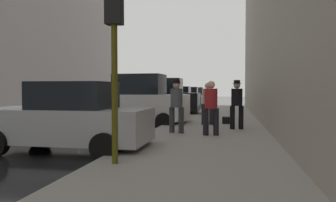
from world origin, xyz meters
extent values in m
plane|color=black|center=(0.00, 0.00, 0.00)|extent=(120.00, 120.00, 0.00)
cube|color=gray|center=(6.00, 0.00, 0.07)|extent=(4.00, 40.00, 0.15)
cube|color=#B7BABF|center=(2.60, -1.66, 0.69)|extent=(4.20, 1.84, 0.84)
cube|color=black|center=(2.80, -1.67, 1.44)|extent=(1.89, 1.57, 0.70)
cylinder|color=black|center=(1.24, -0.74, 0.32)|extent=(0.64, 0.22, 0.64)
cylinder|color=black|center=(3.97, -0.75, 0.32)|extent=(0.64, 0.22, 0.64)
cylinder|color=black|center=(3.96, -2.59, 0.32)|extent=(0.64, 0.22, 0.64)
cube|color=silver|center=(2.60, 4.52, 0.82)|extent=(4.66, 2.01, 1.10)
cube|color=black|center=(2.80, 4.51, 1.80)|extent=(2.13, 1.64, 0.90)
cylinder|color=black|center=(1.14, 5.49, 0.32)|extent=(0.65, 0.24, 0.64)
cylinder|color=black|center=(1.07, 3.66, 0.32)|extent=(0.65, 0.24, 0.64)
cylinder|color=black|center=(4.13, 5.38, 0.32)|extent=(0.65, 0.24, 0.64)
cylinder|color=black|center=(4.06, 3.55, 0.32)|extent=(0.65, 0.24, 0.64)
cube|color=black|center=(2.60, 9.99, 0.82)|extent=(4.60, 1.84, 1.10)
cube|color=black|center=(2.80, 9.99, 1.80)|extent=(2.07, 1.56, 0.90)
cylinder|color=black|center=(1.11, 10.91, 0.32)|extent=(0.64, 0.22, 0.64)
cylinder|color=black|center=(1.10, 9.07, 0.32)|extent=(0.64, 0.22, 0.64)
cylinder|color=black|center=(4.10, 10.91, 0.32)|extent=(0.64, 0.22, 0.64)
cylinder|color=black|center=(4.09, 9.07, 0.32)|extent=(0.64, 0.22, 0.64)
cube|color=slate|center=(2.60, 14.98, 0.69)|extent=(4.21, 1.85, 0.84)
cube|color=black|center=(2.80, 14.98, 1.44)|extent=(1.89, 1.57, 0.70)
cylinder|color=black|center=(1.24, 15.90, 0.32)|extent=(0.64, 0.22, 0.64)
cylinder|color=black|center=(1.23, 14.06, 0.32)|extent=(0.64, 0.22, 0.64)
cylinder|color=black|center=(3.97, 15.90, 0.32)|extent=(0.64, 0.22, 0.64)
cylinder|color=black|center=(3.96, 14.06, 0.32)|extent=(0.64, 0.22, 0.64)
cube|color=navy|center=(2.60, 20.86, 0.69)|extent=(4.25, 1.97, 0.84)
cube|color=black|center=(2.80, 20.87, 1.44)|extent=(1.94, 1.62, 0.70)
cylinder|color=black|center=(1.21, 21.74, 0.32)|extent=(0.65, 0.24, 0.64)
cylinder|color=black|center=(1.26, 19.90, 0.32)|extent=(0.65, 0.24, 0.64)
cylinder|color=black|center=(3.94, 21.82, 0.32)|extent=(0.65, 0.24, 0.64)
cylinder|color=black|center=(3.99, 19.98, 0.32)|extent=(0.65, 0.24, 0.64)
cube|color=#B2191E|center=(2.60, 26.97, 0.69)|extent=(4.24, 1.94, 0.84)
cube|color=black|center=(2.80, 26.98, 1.44)|extent=(1.93, 1.61, 0.70)
cylinder|color=black|center=(1.21, 27.86, 0.32)|extent=(0.64, 0.23, 0.64)
cylinder|color=black|center=(1.26, 26.02, 0.32)|extent=(0.64, 0.23, 0.64)
cylinder|color=black|center=(3.94, 27.92, 0.32)|extent=(0.64, 0.23, 0.64)
cylinder|color=black|center=(3.99, 26.08, 0.32)|extent=(0.64, 0.23, 0.64)
cylinder|color=red|center=(4.45, 6.25, 0.43)|extent=(0.22, 0.22, 0.55)
sphere|color=red|center=(4.45, 6.25, 0.76)|extent=(0.20, 0.20, 0.20)
cylinder|color=red|center=(4.29, 6.25, 0.45)|extent=(0.10, 0.09, 0.09)
cylinder|color=red|center=(4.61, 6.25, 0.45)|extent=(0.10, 0.09, 0.09)
cylinder|color=#514C0F|center=(4.50, -3.36, 1.95)|extent=(0.12, 0.12, 3.60)
cube|color=black|center=(4.50, -3.36, 3.30)|extent=(0.32, 0.24, 0.90)
sphere|color=yellow|center=(4.50, -3.23, 3.30)|extent=(0.14, 0.14, 0.14)
sphere|color=green|center=(4.50, -3.23, 3.02)|extent=(0.14, 0.14, 0.14)
cylinder|color=black|center=(5.97, 4.01, 0.57)|extent=(0.22, 0.22, 0.85)
cylinder|color=black|center=(5.66, 3.93, 0.57)|extent=(0.22, 0.22, 0.85)
cylinder|color=tan|center=(5.81, 3.97, 1.31)|extent=(0.49, 0.49, 0.62)
sphere|color=beige|center=(5.81, 3.97, 1.74)|extent=(0.24, 0.24, 0.24)
cylinder|color=#333338|center=(5.13, 1.25, 0.57)|extent=(0.20, 0.20, 0.85)
cylinder|color=#333338|center=(4.81, 1.29, 0.57)|extent=(0.20, 0.20, 0.85)
cylinder|color=#4C5156|center=(4.97, 1.27, 1.31)|extent=(0.45, 0.45, 0.62)
sphere|color=beige|center=(4.97, 1.27, 1.74)|extent=(0.24, 0.24, 0.24)
cylinder|color=black|center=(4.97, 1.27, 1.81)|extent=(0.34, 0.34, 0.02)
cylinder|color=black|center=(4.97, 1.27, 1.87)|extent=(0.23, 0.23, 0.11)
cylinder|color=black|center=(7.11, 2.71, 0.57)|extent=(0.22, 0.22, 0.85)
cylinder|color=black|center=(6.80, 2.63, 0.57)|extent=(0.22, 0.22, 0.85)
cylinder|color=black|center=(6.95, 2.67, 1.31)|extent=(0.49, 0.49, 0.62)
sphere|color=beige|center=(6.95, 2.67, 1.74)|extent=(0.24, 0.24, 0.24)
cylinder|color=black|center=(6.95, 2.67, 1.81)|extent=(0.34, 0.34, 0.02)
cylinder|color=black|center=(6.95, 2.67, 1.87)|extent=(0.23, 0.23, 0.11)
cylinder|color=black|center=(5.97, 0.88, 0.57)|extent=(0.20, 0.20, 0.85)
cylinder|color=black|center=(6.28, 0.92, 0.57)|extent=(0.20, 0.20, 0.85)
cylinder|color=#A51E23|center=(6.13, 0.90, 1.31)|extent=(0.45, 0.45, 0.62)
sphere|color=beige|center=(6.13, 0.90, 1.74)|extent=(0.24, 0.24, 0.24)
cube|color=black|center=(6.56, 4.59, 0.29)|extent=(0.32, 0.44, 0.28)
camera|label=1|loc=(6.71, -9.42, 1.61)|focal=35.00mm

